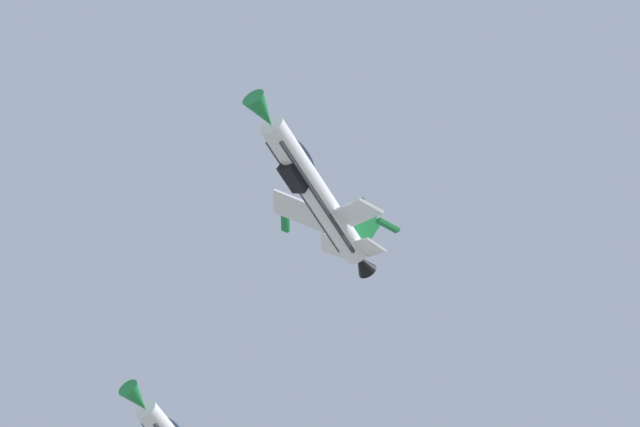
# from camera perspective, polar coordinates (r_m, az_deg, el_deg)

# --- Properties ---
(fighter_jet_left_wing) EXTENTS (10.69, 14.24, 5.90)m
(fighter_jet_left_wing) POSITION_cam_1_polar(r_m,az_deg,el_deg) (100.20, -0.24, 0.92)
(fighter_jet_left_wing) COLOR silver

